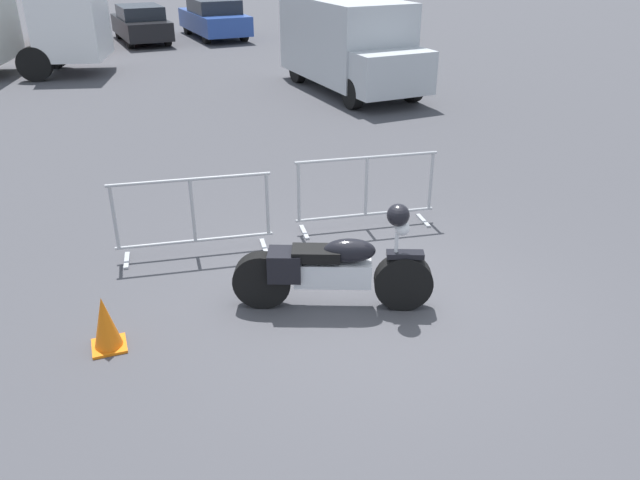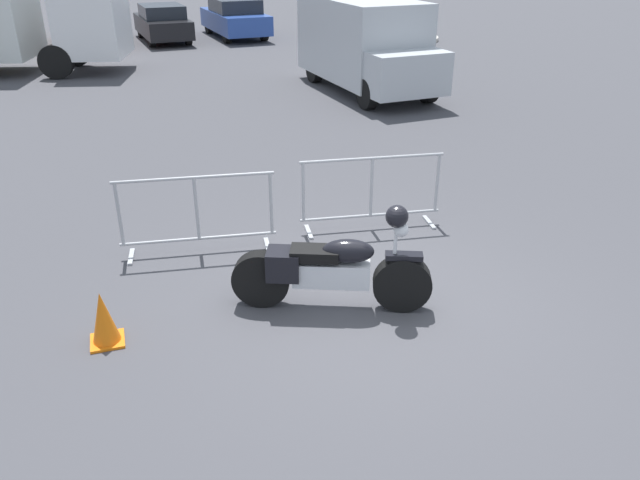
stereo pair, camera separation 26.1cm
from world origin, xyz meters
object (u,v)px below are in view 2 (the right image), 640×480
Objects in this scene: delivery_van at (365,42)px; parked_car_red at (84,25)px; parked_car_black at (163,23)px; traffic_cone at (103,319)px; motorcycle at (331,269)px; crowd_barrier_near at (197,214)px; crowd_barrier_far at (371,192)px; parked_car_yellow at (0,26)px; parked_car_blue at (235,18)px.

delivery_van is 12.54m from parked_car_red.
parked_car_red is at bearing 85.58° from parked_car_black.
traffic_cone is at bearing 168.15° from parked_car_black.
motorcycle reaches higher than crowd_barrier_near.
parked_car_black is at bearing -94.42° from parked_car_red.
crowd_barrier_far is 19.89m from parked_car_yellow.
crowd_barrier_near is at bearing 145.78° from motorcycle.
delivery_van is (3.16, 8.19, 0.69)m from crowd_barrier_far.
crowd_barrier_near is at bearing 171.21° from parked_car_black.
delivery_van is at bearing 55.63° from traffic_cone.
crowd_barrier_near reaches higher than traffic_cone.
parked_car_blue is (2.87, 0.20, 0.07)m from parked_car_black.
delivery_van is 11.17m from parked_car_black.
parked_car_blue reaches higher than crowd_barrier_far.
crowd_barrier_near is at bearing -39.16° from delivery_van.
crowd_barrier_far is 18.90m from parked_car_red.
parked_car_red is 1.05× the size of parked_car_black.
motorcycle is 0.41× the size of delivery_van.
crowd_barrier_near is at bearing 162.64° from parked_car_blue.
traffic_cone is (3.24, -20.40, -0.48)m from parked_car_yellow.
crowd_barrier_near is at bearing -171.37° from parked_car_yellow.
parked_car_red is 20.22m from traffic_cone.
crowd_barrier_far is at bearing -172.56° from parked_car_red.
parked_car_yellow is at bearing 127.35° from motorcycle.
parked_car_red is (2.87, -0.19, -0.04)m from parked_car_yellow.
parked_car_blue is at bearing 103.67° from motorcycle.
parked_car_yellow reaches higher than crowd_barrier_near.
parked_car_red is 5.75m from parked_car_blue.
crowd_barrier_far is at bearing 25.57° from traffic_cone.
parked_car_blue is at bearing 77.43° from crowd_barrier_near.
parked_car_blue is (4.16, 18.68, 0.20)m from crowd_barrier_near.
traffic_cone is at bearing 160.45° from parked_car_blue.
crowd_barrier_near is 19.14m from parked_car_blue.
parked_car_blue is at bearing 75.25° from traffic_cone.
parked_car_yellow is at bearing 110.23° from crowd_barrier_far.
crowd_barrier_far is 8.81m from delivery_van.
delivery_van is at bearing -162.19° from parked_car_black.
parked_car_red reaches higher than motorcycle.
parked_car_blue is (5.75, 0.21, 0.03)m from parked_car_red.
parked_car_blue is at bearing 84.67° from crowd_barrier_far.
delivery_van is 14.51m from parked_car_yellow.
crowd_barrier_far is at bearing -164.56° from parked_car_yellow.
crowd_barrier_near is at bearing 180.00° from crowd_barrier_far.
motorcycle is at bearing -169.32° from parked_car_yellow.
motorcycle is 1.06× the size of crowd_barrier_far.
crowd_barrier_near is (-1.21, 1.80, 0.07)m from motorcycle.
delivery_van is 1.25× the size of parked_car_black.
delivery_van is at bearing 55.75° from crowd_barrier_near.
traffic_cone is (-1.21, -1.74, -0.26)m from crowd_barrier_near.
motorcycle is 2.17m from crowd_barrier_far.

